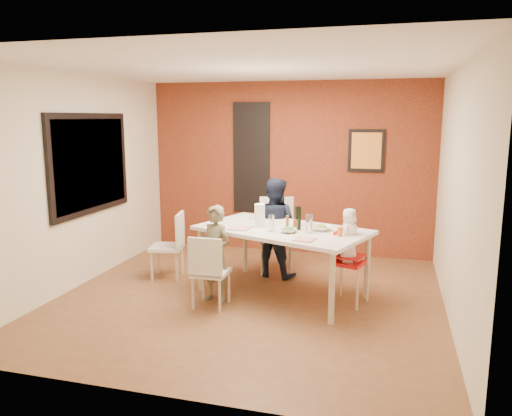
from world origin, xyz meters
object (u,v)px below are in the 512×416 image
(chair_far, at_px, (276,230))
(toddler, at_px, (349,235))
(dining_table, at_px, (282,234))
(chair_left, at_px, (172,242))
(child_near, at_px, (215,254))
(wine_bottle, at_px, (298,218))
(paper_towel_roll, at_px, (260,215))
(child_far, at_px, (274,227))
(chair_near, at_px, (208,268))
(high_chair, at_px, (347,260))

(chair_far, relative_size, toddler, 1.66)
(dining_table, xyz_separation_m, chair_left, (-1.56, 0.23, -0.26))
(chair_left, relative_size, child_near, 0.78)
(dining_table, bearing_deg, toddler, -6.35)
(wine_bottle, height_order, paper_towel_roll, paper_towel_roll)
(dining_table, height_order, child_far, child_far)
(paper_towel_roll, bearing_deg, chair_near, -121.56)
(dining_table, bearing_deg, paper_towel_roll, 179.17)
(toddler, height_order, paper_towel_roll, toddler)
(chair_far, xyz_separation_m, child_near, (-0.41, -1.38, -0.00))
(high_chair, height_order, child_far, child_far)
(chair_near, xyz_separation_m, toddler, (1.50, 0.59, 0.35))
(child_far, bearing_deg, dining_table, 123.24)
(chair_near, bearing_deg, chair_left, -46.62)
(dining_table, xyz_separation_m, paper_towel_roll, (-0.29, 0.00, 0.21))
(chair_near, bearing_deg, chair_far, -104.42)
(child_near, relative_size, wine_bottle, 4.11)
(dining_table, bearing_deg, child_far, 111.24)
(chair_left, height_order, wine_bottle, wine_bottle)
(dining_table, bearing_deg, child_near, -147.99)
(child_far, bearing_deg, paper_towel_roll, 100.58)
(chair_left, bearing_deg, paper_towel_roll, 68.13)
(chair_near, xyz_separation_m, chair_far, (0.41, 1.61, 0.11))
(chair_near, distance_m, wine_bottle, 1.22)
(high_chair, xyz_separation_m, toddler, (0.02, -0.01, 0.30))
(child_far, bearing_deg, toddler, 155.90)
(chair_far, distance_m, high_chair, 1.48)
(dining_table, relative_size, toddler, 3.61)
(chair_near, xyz_separation_m, child_near, (-0.00, 0.24, 0.10))
(dining_table, xyz_separation_m, toddler, (0.80, -0.09, 0.06))
(chair_left, distance_m, child_near, 1.09)
(child_near, relative_size, child_far, 0.85)
(chair_left, relative_size, child_far, 0.66)
(paper_towel_roll, bearing_deg, child_far, 88.58)
(toddler, bearing_deg, child_far, 68.33)
(chair_near, bearing_deg, paper_towel_roll, -121.65)
(dining_table, distance_m, wine_bottle, 0.29)
(dining_table, distance_m, toddler, 0.81)
(dining_table, distance_m, paper_towel_roll, 0.36)
(dining_table, relative_size, child_near, 1.96)
(chair_far, distance_m, toddler, 1.52)
(high_chair, bearing_deg, child_near, 120.39)
(child_near, distance_m, child_far, 1.21)
(wine_bottle, relative_size, paper_towel_roll, 0.99)
(dining_table, bearing_deg, high_chair, -5.66)
(chair_far, relative_size, chair_left, 1.16)
(child_far, relative_size, toddler, 2.17)
(toddler, relative_size, paper_towel_roll, 2.20)
(high_chair, height_order, wine_bottle, wine_bottle)
(high_chair, bearing_deg, dining_table, 101.04)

